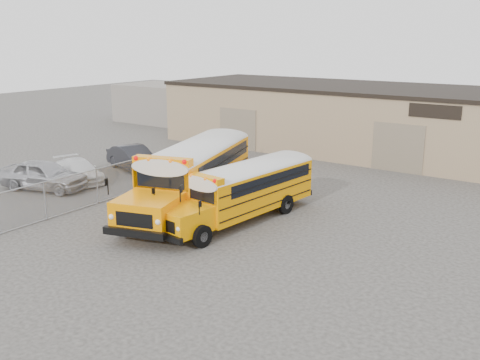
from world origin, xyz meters
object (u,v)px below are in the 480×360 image
Objects in this scene: car_silver at (44,175)px; school_bus_right at (310,166)px; car_dark at (134,158)px; school_bus_left at (236,145)px; tarp_bundle at (159,212)px; car_white at (79,171)px.

school_bus_right is at bearing -74.88° from car_silver.
school_bus_right is at bearing -65.38° from car_dark.
school_bus_left is 6.72× the size of tarp_bundle.
car_silver is 6.00m from car_dark.
car_silver is 1.06× the size of car_dark.
tarp_bundle reaches higher than car_silver.
school_bus_right is 5.48× the size of tarp_bundle.
school_bus_left is 5.66m from school_bus_right.
car_silver is at bearing -171.07° from car_dark.
tarp_bundle is 0.34× the size of car_silver.
school_bus_right is 1.88× the size of car_silver.
car_white is at bearing 160.26° from tarp_bundle.
school_bus_right is 11.60m from car_dark.
car_white is (0.13, 2.21, -0.20)m from car_silver.
car_white is at bearing -135.24° from school_bus_left.
school_bus_left is 2.59× the size of car_white.
car_silver is at bearing -148.04° from school_bus_right.
car_silver is 1.13× the size of car_white.
car_dark reaches higher than car_white.
tarp_bundle is at bearing -73.35° from school_bus_left.
car_dark is at bearing 8.44° from car_white.
tarp_bundle reaches higher than car_white.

